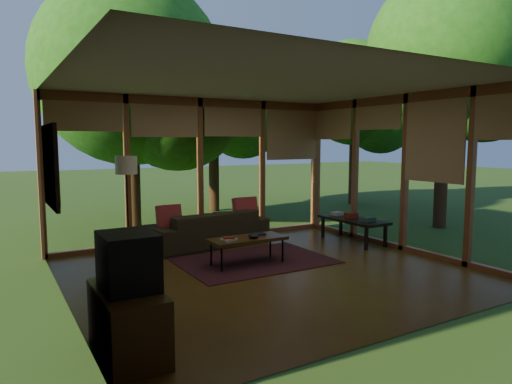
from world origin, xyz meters
TOP-DOWN VIEW (x-y plane):
  - floor at (0.00, 0.00)m, footprint 5.50×5.50m
  - ceiling at (0.00, 0.00)m, footprint 5.50×5.50m
  - wall_left at (-2.75, 0.00)m, footprint 0.04×5.00m
  - wall_front at (0.00, -2.50)m, footprint 5.50×0.04m
  - window_wall_back at (0.00, 2.50)m, footprint 5.50×0.12m
  - window_wall_right at (2.75, 0.00)m, footprint 0.12×5.00m
  - exterior_lawn at (8.00, 8.00)m, footprint 40.00×40.00m
  - tree_nw at (-0.69, 4.66)m, footprint 4.10×4.10m
  - tree_ne at (1.88, 5.98)m, footprint 3.26×3.26m
  - tree_se at (5.07, 1.10)m, footprint 3.27×3.27m
  - tree_far at (6.01, 5.01)m, footprint 3.10×3.10m
  - rug at (0.11, 0.66)m, footprint 2.34×1.66m
  - sofa at (-0.08, 2.00)m, footprint 2.29×1.12m
  - pillow_left at (-0.83, 1.95)m, footprint 0.42×0.22m
  - pillow_right at (0.67, 1.95)m, footprint 0.46×0.24m
  - ct_book_lower at (-0.44, 0.47)m, footprint 0.25×0.21m
  - ct_book_upper at (-0.44, 0.47)m, footprint 0.19×0.16m
  - ct_book_side at (0.16, 0.60)m, footprint 0.21×0.18m
  - ct_bowl at (-0.04, 0.42)m, footprint 0.16×0.16m
  - media_cabinet at (-2.47, -1.56)m, footprint 0.50×1.00m
  - television at (-2.45, -1.56)m, footprint 0.45×0.55m
  - console_book_a at (2.40, 0.50)m, footprint 0.22×0.16m
  - console_book_b at (2.40, 0.95)m, footprint 0.23×0.17m
  - console_book_c at (2.40, 1.35)m, footprint 0.26×0.20m
  - floor_lamp at (-1.48, 2.17)m, footprint 0.36×0.36m
  - coffee_table at (-0.09, 0.52)m, footprint 1.20×0.50m
  - side_console at (2.40, 0.90)m, footprint 0.60×1.40m
  - wall_painting at (-2.71, 1.40)m, footprint 0.06×1.35m

SIDE VIEW (x-z plane):
  - exterior_lawn at x=8.00m, z-range -0.01..-0.01m
  - floor at x=0.00m, z-range 0.00..0.00m
  - rug at x=0.11m, z-range 0.00..0.01m
  - media_cabinet at x=-2.47m, z-range 0.00..0.60m
  - sofa at x=-0.08m, z-range 0.00..0.64m
  - coffee_table at x=-0.09m, z-range 0.18..0.60m
  - side_console at x=2.40m, z-range 0.18..0.64m
  - ct_book_side at x=0.16m, z-range 0.42..0.45m
  - ct_book_lower at x=-0.44m, z-range 0.42..0.46m
  - ct_bowl at x=-0.04m, z-range 0.42..0.50m
  - ct_book_upper at x=-0.44m, z-range 0.45..0.48m
  - console_book_c at x=2.40m, z-range 0.45..0.52m
  - console_book_a at x=2.40m, z-range 0.46..0.53m
  - console_book_b at x=2.40m, z-range 0.45..0.56m
  - pillow_left at x=-0.83m, z-range 0.37..0.81m
  - pillow_right at x=0.67m, z-range 0.37..0.85m
  - television at x=-2.45m, z-range 0.60..1.10m
  - wall_left at x=-2.75m, z-range 0.00..2.70m
  - wall_front at x=0.00m, z-range 0.00..2.70m
  - window_wall_back at x=0.00m, z-range 0.00..2.70m
  - window_wall_right at x=2.75m, z-range 0.00..2.70m
  - floor_lamp at x=-1.48m, z-range 0.58..2.23m
  - wall_painting at x=-2.71m, z-range 0.98..2.12m
  - ceiling at x=0.00m, z-range 2.70..2.70m
  - tree_ne at x=1.88m, z-range 0.81..5.71m
  - tree_far at x=6.01m, z-range 0.88..5.76m
  - tree_nw at x=-0.69m, z-range 0.68..6.15m
  - tree_se at x=5.07m, z-range 1.09..6.56m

